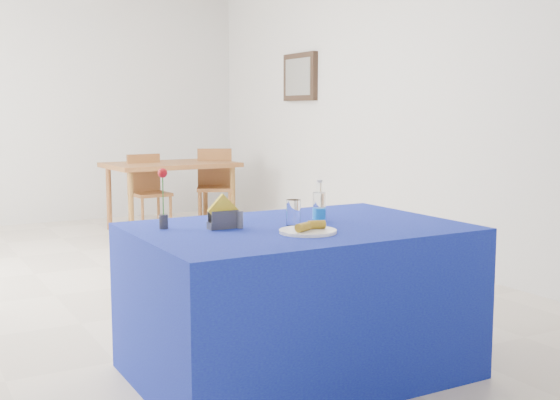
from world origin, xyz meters
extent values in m
plane|color=beige|center=(0.00, 0.00, 0.00)|extent=(7.00, 7.00, 0.00)
plane|color=silver|center=(0.00, 3.50, 1.40)|extent=(5.00, 0.00, 5.00)
plane|color=silver|center=(0.00, -3.50, 1.40)|extent=(5.00, 0.00, 5.00)
plane|color=silver|center=(2.50, 0.00, 1.40)|extent=(0.00, 7.00, 7.00)
cube|color=black|center=(2.47, 1.60, 1.70)|extent=(0.06, 0.64, 0.52)
cube|color=#998C66|center=(2.44, 1.60, 1.70)|extent=(0.02, 0.52, 0.40)
cylinder|color=white|center=(0.15, -2.35, 0.77)|extent=(0.27, 0.27, 0.01)
cylinder|color=white|center=(0.20, -2.14, 0.82)|extent=(0.07, 0.07, 0.13)
cylinder|color=slate|center=(-0.08, -1.99, 0.80)|extent=(0.03, 0.03, 0.08)
cylinder|color=#5C5D61|center=(-0.07, -2.08, 0.80)|extent=(0.03, 0.03, 0.08)
cube|color=#101498|center=(0.22, -2.15, 0.38)|extent=(1.60, 1.10, 0.76)
cylinder|color=white|center=(0.38, -2.08, 0.83)|extent=(0.07, 0.07, 0.15)
cylinder|color=blue|center=(0.38, -2.08, 0.80)|extent=(0.07, 0.07, 0.06)
cylinder|color=white|center=(0.38, -2.08, 0.94)|extent=(0.03, 0.03, 0.05)
cylinder|color=silver|center=(0.38, -2.08, 0.97)|extent=(0.03, 0.03, 0.01)
cube|color=#3A3A3F|center=(-0.15, -2.05, 0.78)|extent=(0.15, 0.06, 0.03)
cube|color=#3B3A40|center=(-0.15, -2.08, 0.81)|extent=(0.14, 0.01, 0.09)
cube|color=#3D3D43|center=(-0.15, -2.03, 0.81)|extent=(0.14, 0.01, 0.09)
cube|color=gold|center=(-0.15, -2.05, 0.85)|extent=(0.16, 0.02, 0.16)
cylinder|color=#2A2A2F|center=(-0.40, -1.91, 0.80)|extent=(0.04, 0.04, 0.07)
cylinder|color=#1B6F1B|center=(-0.40, -1.91, 0.91)|extent=(0.01, 0.01, 0.22)
sphere|color=red|center=(-0.40, -1.91, 1.03)|extent=(0.05, 0.05, 0.05)
cube|color=brown|center=(1.21, 2.32, 0.73)|extent=(1.43, 0.96, 0.05)
cylinder|color=brown|center=(0.63, 1.94, 0.35)|extent=(0.06, 0.06, 0.71)
cylinder|color=olive|center=(1.82, 2.00, 0.35)|extent=(0.06, 0.06, 0.71)
cylinder|color=#975A2B|center=(0.59, 2.63, 0.35)|extent=(0.06, 0.06, 0.71)
cylinder|color=#93582A|center=(1.79, 2.69, 0.35)|extent=(0.06, 0.06, 0.71)
cylinder|color=brown|center=(0.79, 2.06, 0.20)|extent=(0.03, 0.03, 0.41)
cylinder|color=brown|center=(1.12, 2.09, 0.20)|extent=(0.03, 0.03, 0.41)
cylinder|color=brown|center=(0.77, 2.39, 0.20)|extent=(0.03, 0.03, 0.41)
cylinder|color=brown|center=(1.09, 2.41, 0.20)|extent=(0.03, 0.03, 0.41)
cube|color=brown|center=(0.94, 2.24, 0.42)|extent=(0.41, 0.41, 0.04)
cube|color=brown|center=(0.93, 2.41, 0.64)|extent=(0.38, 0.06, 0.42)
cylinder|color=brown|center=(1.48, 2.15, 0.21)|extent=(0.03, 0.03, 0.43)
cylinder|color=brown|center=(1.79, 2.01, 0.21)|extent=(0.03, 0.03, 0.43)
cylinder|color=brown|center=(1.63, 2.46, 0.21)|extent=(0.03, 0.03, 0.43)
cylinder|color=brown|center=(1.94, 2.32, 0.21)|extent=(0.03, 0.03, 0.43)
cube|color=brown|center=(1.71, 2.23, 0.44)|extent=(0.53, 0.53, 0.04)
cube|color=brown|center=(1.78, 2.40, 0.67)|extent=(0.38, 0.20, 0.44)
cylinder|color=yellow|center=(0.10, -2.39, 0.80)|extent=(0.09, 0.07, 0.04)
cylinder|color=beige|center=(0.14, -2.37, 0.80)|extent=(0.02, 0.03, 0.03)
cylinder|color=yellow|center=(0.20, -2.35, 0.80)|extent=(0.09, 0.06, 0.04)
cylinder|color=beige|center=(0.24, -2.37, 0.80)|extent=(0.01, 0.03, 0.03)
camera|label=1|loc=(-1.55, -5.12, 1.33)|focal=45.00mm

